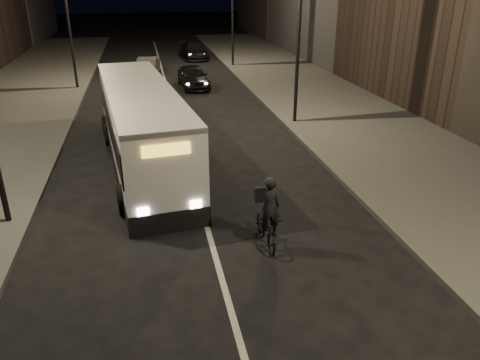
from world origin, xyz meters
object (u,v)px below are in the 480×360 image
streetlight_left_far (70,0)px  car_far (194,51)px  car_near (193,77)px  streetlight_right_mid (294,8)px  cyclist_on_bicycle (267,222)px  car_mid (148,65)px  city_bus (142,124)px

streetlight_left_far → car_far: 14.34m
car_near → car_far: 11.55m
streetlight_right_mid → streetlight_left_far: same height
streetlight_left_far → cyclist_on_bicycle: streetlight_left_far is taller
streetlight_right_mid → car_mid: streetlight_right_mid is taller
car_mid → car_far: car_far is taller
city_bus → car_near: city_bus is taller
streetlight_right_mid → cyclist_on_bicycle: (-3.89, -10.52, -4.68)m
car_far → city_bus: bearing=-105.6°
streetlight_left_far → car_near: size_ratio=1.96×
city_bus → cyclist_on_bicycle: city_bus is taller
streetlight_left_far → cyclist_on_bicycle: (6.78, -20.52, -4.68)m
car_near → car_far: bearing=79.4°
car_near → car_far: size_ratio=0.87×
streetlight_left_far → car_mid: 7.70m
streetlight_right_mid → car_far: bearing=96.3°
streetlight_right_mid → car_near: (-3.64, 9.17, -4.66)m
cyclist_on_bicycle → car_far: 31.21m
streetlight_right_mid → city_bus: bearing=-150.8°
cyclist_on_bicycle → car_far: size_ratio=0.43×
cyclist_on_bicycle → car_far: cyclist_on_bicycle is taller
cyclist_on_bicycle → car_mid: size_ratio=0.52×
streetlight_left_far → car_near: (7.03, -0.83, -4.66)m
streetlight_left_far → car_far: (8.40, 10.64, -4.67)m
car_near → cyclist_on_bicycle: bearing=-94.5°
city_bus → car_mid: 18.24m
streetlight_left_far → city_bus: (3.68, -13.90, -3.74)m
city_bus → car_far: bearing=72.6°
streetlight_left_far → cyclist_on_bicycle: 22.12m
city_bus → car_near: bearing=69.1°
car_near → streetlight_left_far: bearing=169.5°
car_mid → car_far: 7.54m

